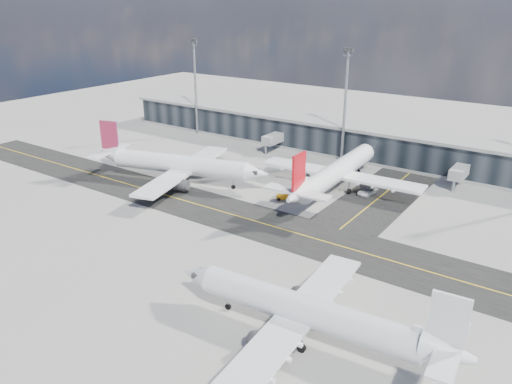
% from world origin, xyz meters
% --- Properties ---
extents(ground, '(300.00, 300.00, 0.00)m').
position_xyz_m(ground, '(0.00, 0.00, 0.00)').
color(ground, gray).
rests_on(ground, ground).
extents(taxiway_lanes, '(180.00, 63.00, 0.03)m').
position_xyz_m(taxiway_lanes, '(3.91, 10.74, 0.01)').
color(taxiway_lanes, black).
rests_on(taxiway_lanes, ground).
extents(terminal_concourse, '(152.00, 19.80, 8.80)m').
position_xyz_m(terminal_concourse, '(0.04, 54.93, 4.09)').
color(terminal_concourse, black).
rests_on(terminal_concourse, ground).
extents(floodlight_masts, '(102.50, 0.70, 28.90)m').
position_xyz_m(floodlight_masts, '(0.00, 48.00, 15.61)').
color(floodlight_masts, gray).
rests_on(floodlight_masts, ground).
extents(airliner_af, '(43.51, 37.44, 13.05)m').
position_xyz_m(airliner_af, '(-24.30, 11.85, 4.31)').
color(airliner_af, white).
rests_on(airliner_af, ground).
extents(airliner_redtail, '(37.69, 44.26, 13.13)m').
position_xyz_m(airliner_redtail, '(8.29, 27.87, 4.34)').
color(airliner_redtail, white).
rests_on(airliner_redtail, ground).
extents(airliner_near, '(38.90, 33.18, 11.52)m').
position_xyz_m(airliner_near, '(28.79, -21.09, 3.80)').
color(airliner_near, silver).
rests_on(airliner_near, ground).
extents(baggage_tug, '(3.43, 2.65, 1.94)m').
position_xyz_m(baggage_tug, '(2.16, 16.42, 0.97)').
color(baggage_tug, orange).
rests_on(baggage_tug, ground).
extents(service_van, '(3.37, 5.75, 1.50)m').
position_xyz_m(service_van, '(15.15, 29.51, 0.75)').
color(service_van, white).
rests_on(service_van, ground).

